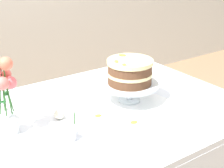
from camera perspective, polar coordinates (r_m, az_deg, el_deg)
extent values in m
cube|color=white|center=(1.59, -2.10, -5.07)|extent=(1.40, 1.00, 0.03)
cylinder|color=brown|center=(2.36, 5.00, -5.50)|extent=(0.06, 0.06, 0.71)
cube|color=white|center=(1.67, 2.97, -2.94)|extent=(0.37, 0.37, 0.00)
cylinder|color=silver|center=(1.67, 2.98, -2.74)|extent=(0.11, 0.11, 0.01)
cylinder|color=silver|center=(1.65, 3.00, -1.41)|extent=(0.03, 0.03, 0.07)
cylinder|color=silver|center=(1.64, 3.04, -0.02)|extent=(0.29, 0.29, 0.01)
cylinder|color=brown|center=(1.63, 3.05, 0.89)|extent=(0.22, 0.22, 0.04)
cylinder|color=beige|center=(1.62, 3.08, 1.85)|extent=(0.22, 0.22, 0.01)
cylinder|color=brown|center=(1.61, 3.10, 2.83)|extent=(0.22, 0.22, 0.04)
cylinder|color=beige|center=(1.60, 3.12, 3.89)|extent=(0.23, 0.23, 0.02)
ellipsoid|color=orange|center=(1.65, 1.54, 5.04)|extent=(0.02, 0.03, 0.01)
ellipsoid|color=orange|center=(1.56, 0.77, 3.97)|extent=(0.03, 0.04, 0.01)
ellipsoid|color=orange|center=(1.52, 2.19, 3.42)|extent=(0.03, 0.03, 0.01)
ellipsoid|color=yellow|center=(1.65, 2.00, 5.06)|extent=(0.03, 0.04, 0.01)
ellipsoid|color=pink|center=(1.52, 2.57, 3.45)|extent=(0.03, 0.03, 0.01)
cylinder|color=silver|center=(1.45, -17.33, -6.92)|extent=(0.08, 0.08, 0.06)
cone|color=silver|center=(1.43, -17.59, -4.94)|extent=(0.09, 0.09, 0.05)
cylinder|color=#2D6028|center=(1.40, -17.29, -2.28)|extent=(0.02, 0.01, 0.13)
sphere|color=#F96469|center=(1.38, -17.25, 0.19)|extent=(0.05, 0.05, 0.05)
cylinder|color=#2D6028|center=(1.41, -17.63, -1.50)|extent=(0.02, 0.02, 0.16)
sphere|color=#F66B5D|center=(1.39, -17.81, 1.63)|extent=(0.04, 0.04, 0.04)
ellipsoid|color=#236B2D|center=(1.41, -17.77, -1.52)|extent=(0.04, 0.05, 0.01)
cylinder|color=#2D6028|center=(1.39, -18.40, -0.68)|extent=(0.01, 0.02, 0.21)
cylinder|color=#2D6028|center=(1.38, -18.78, -1.57)|extent=(0.02, 0.01, 0.18)
ellipsoid|color=#236B2D|center=(1.39, -18.62, -2.97)|extent=(0.05, 0.02, 0.02)
cylinder|color=#2D6028|center=(1.38, -18.06, -2.48)|extent=(0.01, 0.02, 0.14)
sphere|color=#E3756B|center=(1.34, -18.49, 0.09)|extent=(0.05, 0.05, 0.05)
ellipsoid|color=#236B2D|center=(1.39, -18.13, -2.84)|extent=(0.03, 0.05, 0.02)
cylinder|color=#2D6028|center=(1.37, -17.64, -0.87)|extent=(0.01, 0.02, 0.22)
sphere|color=#F97254|center=(1.32, -17.91, 3.37)|extent=(0.05, 0.05, 0.05)
ellipsoid|color=#236B2D|center=(1.35, -18.05, 0.27)|extent=(0.03, 0.05, 0.02)
cylinder|color=white|center=(1.35, -7.73, -9.63)|extent=(0.12, 0.12, 0.01)
cylinder|color=white|center=(1.34, -7.79, -8.59)|extent=(0.07, 0.07, 0.05)
torus|color=white|center=(1.36, -6.04, -7.95)|extent=(0.03, 0.01, 0.03)
cylinder|color=#2D6028|center=(1.52, -6.63, -5.80)|extent=(0.06, 0.10, 0.01)
sphere|color=silver|center=(1.51, -9.14, -5.17)|extent=(0.05, 0.05, 0.05)
ellipsoid|color=orange|center=(1.53, -2.43, -5.48)|extent=(0.04, 0.03, 0.01)
ellipsoid|color=orange|center=(1.48, 3.80, -6.61)|extent=(0.04, 0.03, 0.00)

